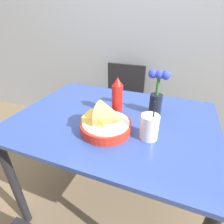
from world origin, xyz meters
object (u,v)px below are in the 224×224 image
object	(u,v)px
drink_cup	(149,128)
chair_far_window	(123,99)
flower_vase	(157,93)
food_basket	(108,122)
ketchup_bottle	(118,97)

from	to	relation	value
drink_cup	chair_far_window	bearing A→B (deg)	114.82
chair_far_window	drink_cup	distance (m)	1.05
chair_far_window	flower_vase	distance (m)	0.86
food_basket	ketchup_bottle	bearing A→B (deg)	95.07
food_basket	ketchup_bottle	xyz separation A→B (m)	(-0.02, 0.20, 0.05)
flower_vase	ketchup_bottle	bearing A→B (deg)	-157.63
chair_far_window	food_basket	xyz separation A→B (m)	(0.22, -0.94, 0.31)
food_basket	flower_vase	bearing A→B (deg)	56.16
food_basket	drink_cup	distance (m)	0.21
food_basket	drink_cup	xyz separation A→B (m)	(0.21, 0.02, 0.00)
chair_far_window	ketchup_bottle	bearing A→B (deg)	-74.94
flower_vase	drink_cup	bearing A→B (deg)	-87.34
ketchup_bottle	food_basket	bearing A→B (deg)	-84.93
chair_far_window	flower_vase	bearing A→B (deg)	-57.62
drink_cup	flower_vase	world-z (taller)	flower_vase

